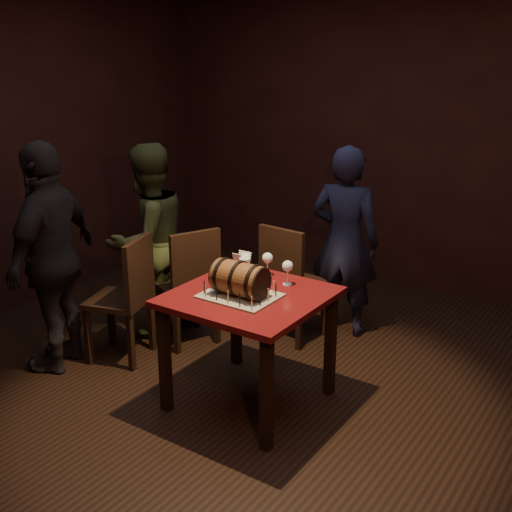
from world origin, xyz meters
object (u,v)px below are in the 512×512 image
chair_left_rear (190,281)px  person_back (345,242)px  pub_table (249,310)px  chair_back (289,277)px  pint_of_ale (245,270)px  chair_left_front (128,292)px  barrel_cake (240,279)px  person_left_front (53,258)px  wine_glass_mid (268,259)px  wine_glass_left (246,259)px  wine_glass_right (288,267)px  person_left_rear (148,241)px

chair_left_rear → person_back: (0.84, 0.87, 0.23)m
pub_table → chair_back: size_ratio=0.97×
pub_table → person_back: (-0.01, 1.32, 0.11)m
pint_of_ale → chair_left_front: 0.97m
pub_table → barrel_cake: 0.24m
person_left_front → wine_glass_mid: bearing=98.8°
wine_glass_left → wine_glass_mid: (0.11, 0.09, -0.00)m
pub_table → wine_glass_left: wine_glass_left is taller
chair_back → person_back: 0.53m
pub_table → wine_glass_right: size_ratio=5.59×
chair_back → wine_glass_mid: bearing=-72.4°
barrel_cake → person_left_front: size_ratio=0.23×
barrel_cake → wine_glass_left: (-0.18, 0.32, 0.00)m
wine_glass_right → person_back: bearing=96.3°
wine_glass_mid → wine_glass_right: 0.21m
wine_glass_right → person_left_front: 1.65m
chair_left_front → wine_glass_left: bearing=15.9°
wine_glass_left → wine_glass_right: (0.31, 0.02, 0.00)m
wine_glass_right → person_back: person_back is taller
barrel_cake → wine_glass_left: barrel_cake is taller
chair_left_front → person_left_rear: person_left_rear is taller
wine_glass_right → person_left_rear: (-1.38, 0.18, -0.11)m
wine_glass_left → chair_left_rear: size_ratio=0.17×
wine_glass_left → person_left_rear: person_left_rear is taller
chair_back → person_left_rear: person_left_rear is taller
wine_glass_right → chair_back: size_ratio=0.17×
wine_glass_right → wine_glass_mid: bearing=161.4°
barrel_cake → pint_of_ale: 0.30m
person_left_rear → wine_glass_left: bearing=87.3°
person_back → chair_left_front: bearing=43.0°
chair_left_front → chair_back: bearing=49.2°
person_back → chair_back: bearing=47.9°
chair_back → chair_left_rear: size_ratio=1.00×
wine_glass_mid → person_left_front: person_left_front is taller
barrel_cake → chair_left_front: 1.10m
person_left_front → chair_left_rear: bearing=125.6°
person_left_rear → person_left_front: (-0.15, -0.79, 0.05)m
wine_glass_mid → person_back: (0.08, 0.98, -0.11)m
chair_left_front → pub_table: bearing=-0.2°
wine_glass_right → chair_back: chair_back is taller
person_back → wine_glass_mid: bearing=77.2°
wine_glass_left → person_left_rear: size_ratio=0.11×
chair_left_rear → person_left_front: 1.01m
wine_glass_right → chair_left_rear: chair_left_rear is taller
wine_glass_left → wine_glass_right: 0.31m
wine_glass_mid → person_left_rear: bearing=174.6°
wine_glass_mid → chair_left_rear: size_ratio=0.17×
chair_left_front → person_left_rear: bearing=114.6°
barrel_cake → person_left_front: bearing=-169.2°
pub_table → person_left_front: bearing=-166.7°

